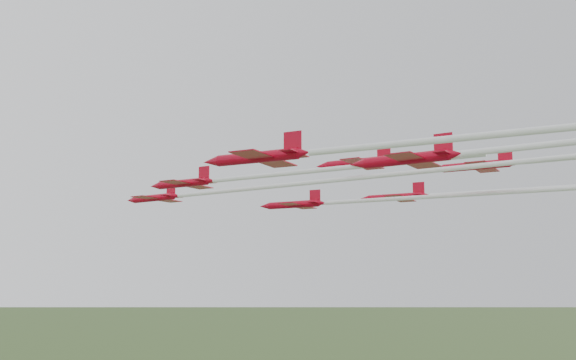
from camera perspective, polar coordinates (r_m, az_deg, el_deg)
jet_lead at (r=85.68m, az=-3.18°, el=-0.74°), size 24.81×62.84×2.49m
jet_row2_left at (r=74.88m, az=-3.95°, el=0.22°), size 18.38×39.19×2.33m
jet_row2_right at (r=89.57m, az=9.79°, el=-1.63°), size 29.19×55.17×2.52m
jet_row3_left at (r=54.61m, az=6.27°, el=2.88°), size 22.45×41.27×2.57m
jet_row3_mid at (r=76.24m, az=14.80°, el=2.34°), size 23.05×48.36×2.53m
jet_row3_right at (r=98.77m, az=20.11°, el=-0.82°), size 33.15×63.00×2.71m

